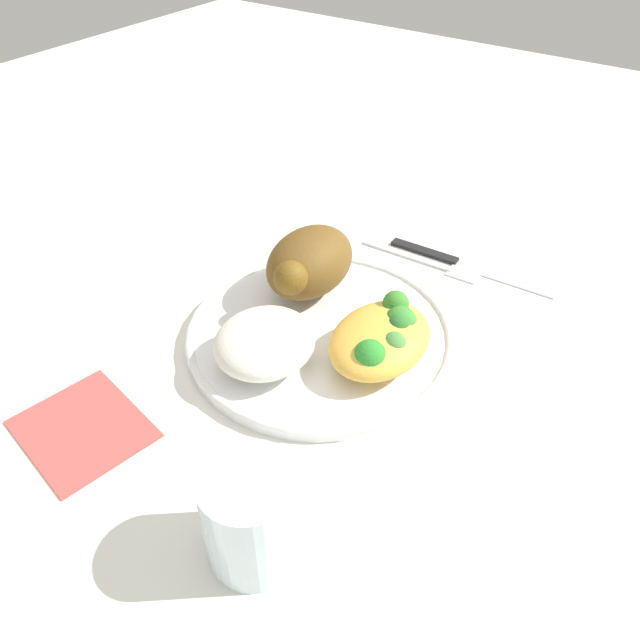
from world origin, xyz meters
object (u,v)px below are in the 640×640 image
object	(u,v)px
napkin	(83,428)
fork	(426,261)
roasted_chicken	(309,263)
rice_pile	(265,342)
water_glass	(252,517)
knife	(456,261)
plate	(320,334)
mac_cheese_with_broccoli	(383,336)

from	to	relation	value
napkin	fork	bearing A→B (deg)	162.23
roasted_chicken	rice_pile	bearing A→B (deg)	14.70
fork	napkin	world-z (taller)	fork
water_glass	roasted_chicken	bearing A→B (deg)	-152.23
napkin	rice_pile	bearing A→B (deg)	149.73
knife	water_glass	size ratio (longest dim) A/B	2.42
fork	water_glass	world-z (taller)	water_glass
fork	plate	bearing A→B (deg)	-7.66
plate	water_glass	distance (m)	0.22
rice_pile	water_glass	world-z (taller)	water_glass
water_glass	mac_cheese_with_broccoli	bearing A→B (deg)	-174.13
roasted_chicken	napkin	xyz separation A→B (m)	(0.25, -0.05, -0.05)
roasted_chicken	water_glass	distance (m)	0.28
roasted_chicken	napkin	world-z (taller)	roasted_chicken
fork	water_glass	distance (m)	0.38
roasted_chicken	water_glass	world-z (taller)	same
rice_pile	knife	world-z (taller)	rice_pile
roasted_chicken	fork	xyz separation A→B (m)	(-0.13, 0.07, -0.05)
roasted_chicken	mac_cheese_with_broccoli	distance (m)	0.12
plate	fork	distance (m)	0.18
plate	napkin	world-z (taller)	plate
mac_cheese_with_broccoli	knife	size ratio (longest dim) A/B	0.58
mac_cheese_with_broccoli	water_glass	xyz separation A→B (m)	(0.21, 0.02, 0.00)
mac_cheese_with_broccoli	fork	bearing A→B (deg)	-166.32
mac_cheese_with_broccoli	water_glass	distance (m)	0.21
mac_cheese_with_broccoli	water_glass	world-z (taller)	water_glass
napkin	water_glass	bearing A→B (deg)	89.44
water_glass	fork	bearing A→B (deg)	-170.53
rice_pile	napkin	bearing A→B (deg)	-30.27
mac_cheese_with_broccoli	knife	bearing A→B (deg)	-175.98
knife	rice_pile	bearing A→B (deg)	-14.85
fork	roasted_chicken	bearing A→B (deg)	-27.05
plate	mac_cheese_with_broccoli	distance (m)	0.07
plate	knife	distance (m)	0.20
roasted_chicken	knife	xyz separation A→B (m)	(-0.15, 0.10, -0.04)
rice_pile	napkin	xyz separation A→B (m)	(0.14, -0.08, -0.03)
water_glass	plate	bearing A→B (deg)	-156.95
plate	rice_pile	size ratio (longest dim) A/B	2.72
plate	water_glass	xyz separation A→B (m)	(0.20, 0.09, 0.03)
roasted_chicken	plate	bearing A→B (deg)	44.94
knife	napkin	world-z (taller)	knife
roasted_chicken	water_glass	size ratio (longest dim) A/B	1.43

